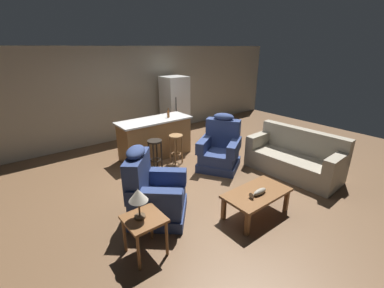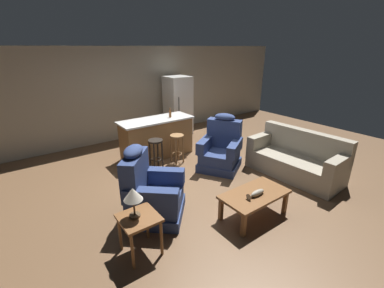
{
  "view_description": "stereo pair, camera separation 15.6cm",
  "coord_description": "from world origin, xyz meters",
  "px_view_note": "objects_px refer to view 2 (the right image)",
  "views": [
    {
      "loc": [
        -2.95,
        -3.88,
        2.57
      ],
      "look_at": [
        0.01,
        -0.1,
        0.75
      ],
      "focal_mm": 24.0,
      "sensor_mm": 36.0,
      "label": 1
    },
    {
      "loc": [
        -2.83,
        -3.97,
        2.57
      ],
      "look_at": [
        0.01,
        -0.1,
        0.75
      ],
      "focal_mm": 24.0,
      "sensor_mm": 36.0,
      "label": 2
    }
  ],
  "objects_px": {
    "kitchen_island": "(157,138)",
    "table_lamp": "(133,195)",
    "refrigerator": "(178,106)",
    "bar_stool_right": "(177,144)",
    "end_table": "(139,223)",
    "recliner_near_island": "(221,150)",
    "bottle_tall_green": "(170,114)",
    "bar_stool_left": "(156,149)",
    "couch": "(296,160)",
    "fish_figurine": "(256,194)",
    "coffee_table": "(255,196)",
    "recliner_near_lamp": "(150,193)"
  },
  "relations": [
    {
      "from": "table_lamp",
      "to": "bar_stool_left",
      "type": "relative_size",
      "value": 0.6
    },
    {
      "from": "table_lamp",
      "to": "bar_stool_left",
      "type": "height_order",
      "value": "table_lamp"
    },
    {
      "from": "recliner_near_island",
      "to": "end_table",
      "type": "bearing_deg",
      "value": -5.17
    },
    {
      "from": "recliner_near_lamp",
      "to": "bar_stool_right",
      "type": "height_order",
      "value": "recliner_near_lamp"
    },
    {
      "from": "recliner_near_lamp",
      "to": "bar_stool_right",
      "type": "relative_size",
      "value": 1.76
    },
    {
      "from": "couch",
      "to": "table_lamp",
      "type": "distance_m",
      "value": 3.72
    },
    {
      "from": "end_table",
      "to": "refrigerator",
      "type": "bearing_deg",
      "value": 50.98
    },
    {
      "from": "fish_figurine",
      "to": "kitchen_island",
      "type": "bearing_deg",
      "value": 89.64
    },
    {
      "from": "kitchen_island",
      "to": "bottle_tall_green",
      "type": "bearing_deg",
      "value": -9.16
    },
    {
      "from": "coffee_table",
      "to": "bar_stool_left",
      "type": "xyz_separation_m",
      "value": [
        -0.41,
        2.46,
        0.11
      ]
    },
    {
      "from": "end_table",
      "to": "kitchen_island",
      "type": "distance_m",
      "value": 3.27
    },
    {
      "from": "recliner_near_island",
      "to": "table_lamp",
      "type": "bearing_deg",
      "value": -6.07
    },
    {
      "from": "end_table",
      "to": "table_lamp",
      "type": "distance_m",
      "value": 0.41
    },
    {
      "from": "bar_stool_left",
      "to": "bar_stool_right",
      "type": "xyz_separation_m",
      "value": [
        0.56,
        0.0,
        0.0
      ]
    },
    {
      "from": "coffee_table",
      "to": "bar_stool_left",
      "type": "relative_size",
      "value": 1.62
    },
    {
      "from": "coffee_table",
      "to": "recliner_near_island",
      "type": "height_order",
      "value": "recliner_near_island"
    },
    {
      "from": "bar_stool_left",
      "to": "bottle_tall_green",
      "type": "relative_size",
      "value": 2.91
    },
    {
      "from": "end_table",
      "to": "refrigerator",
      "type": "distance_m",
      "value": 5.09
    },
    {
      "from": "recliner_near_island",
      "to": "end_table",
      "type": "height_order",
      "value": "recliner_near_island"
    },
    {
      "from": "fish_figurine",
      "to": "kitchen_island",
      "type": "distance_m",
      "value": 3.16
    },
    {
      "from": "kitchen_island",
      "to": "bar_stool_left",
      "type": "height_order",
      "value": "kitchen_island"
    },
    {
      "from": "table_lamp",
      "to": "kitchen_island",
      "type": "height_order",
      "value": "table_lamp"
    },
    {
      "from": "coffee_table",
      "to": "recliner_near_island",
      "type": "distance_m",
      "value": 1.85
    },
    {
      "from": "couch",
      "to": "recliner_near_island",
      "type": "height_order",
      "value": "recliner_near_island"
    },
    {
      "from": "kitchen_island",
      "to": "coffee_table",
      "type": "bearing_deg",
      "value": -89.36
    },
    {
      "from": "fish_figurine",
      "to": "table_lamp",
      "type": "relative_size",
      "value": 0.83
    },
    {
      "from": "table_lamp",
      "to": "bar_stool_right",
      "type": "relative_size",
      "value": 0.6
    },
    {
      "from": "table_lamp",
      "to": "refrigerator",
      "type": "bearing_deg",
      "value": 50.42
    },
    {
      "from": "end_table",
      "to": "fish_figurine",
      "type": "bearing_deg",
      "value": -13.27
    },
    {
      "from": "refrigerator",
      "to": "recliner_near_island",
      "type": "bearing_deg",
      "value": -102.61
    },
    {
      "from": "recliner_near_island",
      "to": "bottle_tall_green",
      "type": "xyz_separation_m",
      "value": [
        -0.47,
        1.36,
        0.62
      ]
    },
    {
      "from": "couch",
      "to": "bar_stool_right",
      "type": "height_order",
      "value": "couch"
    },
    {
      "from": "end_table",
      "to": "table_lamp",
      "type": "height_order",
      "value": "table_lamp"
    },
    {
      "from": "kitchen_island",
      "to": "table_lamp",
      "type": "bearing_deg",
      "value": -123.76
    },
    {
      "from": "couch",
      "to": "end_table",
      "type": "xyz_separation_m",
      "value": [
        -3.64,
        -0.1,
        0.12
      ]
    },
    {
      "from": "table_lamp",
      "to": "refrigerator",
      "type": "xyz_separation_m",
      "value": [
        3.23,
        3.91,
        0.01
      ]
    },
    {
      "from": "coffee_table",
      "to": "recliner_near_lamp",
      "type": "xyz_separation_m",
      "value": [
        -1.32,
        0.98,
        0.06
      ]
    },
    {
      "from": "recliner_near_island",
      "to": "bar_stool_left",
      "type": "xyz_separation_m",
      "value": [
        -1.21,
        0.79,
        0.05
      ]
    },
    {
      "from": "table_lamp",
      "to": "refrigerator",
      "type": "height_order",
      "value": "refrigerator"
    },
    {
      "from": "fish_figurine",
      "to": "coffee_table",
      "type": "bearing_deg",
      "value": 49.25
    },
    {
      "from": "couch",
      "to": "kitchen_island",
      "type": "xyz_separation_m",
      "value": [
        -1.87,
        2.64,
        0.14
      ]
    },
    {
      "from": "kitchen_island",
      "to": "fish_figurine",
      "type": "bearing_deg",
      "value": -90.36
    },
    {
      "from": "end_table",
      "to": "refrigerator",
      "type": "xyz_separation_m",
      "value": [
        3.19,
        3.94,
        0.42
      ]
    },
    {
      "from": "kitchen_island",
      "to": "bottle_tall_green",
      "type": "relative_size",
      "value": 7.69
    },
    {
      "from": "coffee_table",
      "to": "end_table",
      "type": "height_order",
      "value": "end_table"
    },
    {
      "from": "fish_figurine",
      "to": "end_table",
      "type": "relative_size",
      "value": 0.61
    },
    {
      "from": "bar_stool_right",
      "to": "refrigerator",
      "type": "xyz_separation_m",
      "value": [
        1.24,
        1.83,
        0.41
      ]
    },
    {
      "from": "kitchen_island",
      "to": "couch",
      "type": "bearing_deg",
      "value": -54.69
    },
    {
      "from": "end_table",
      "to": "kitchen_island",
      "type": "bearing_deg",
      "value": 57.09
    },
    {
      "from": "end_table",
      "to": "bar_stool_left",
      "type": "xyz_separation_m",
      "value": [
        1.4,
        2.11,
        0.01
      ]
    }
  ]
}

